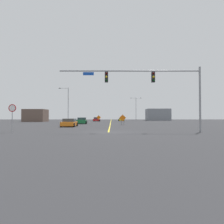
% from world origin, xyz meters
% --- Properties ---
extents(ground, '(172.97, 172.97, 0.00)m').
position_xyz_m(ground, '(0.00, 0.00, 0.00)').
color(ground, '#2D2D30').
extents(road_centre_stripe, '(0.16, 96.09, 0.01)m').
position_xyz_m(road_centre_stripe, '(0.00, 48.05, 0.00)').
color(road_centre_stripe, yellow).
rests_on(road_centre_stripe, ground).
extents(traffic_signal_assembly, '(14.43, 0.44, 6.70)m').
position_xyz_m(traffic_signal_assembly, '(4.38, -0.01, 5.13)').
color(traffic_signal_assembly, gray).
rests_on(traffic_signal_assembly, ground).
extents(stop_sign, '(0.76, 0.07, 2.83)m').
position_xyz_m(stop_sign, '(-9.61, -0.42, 1.99)').
color(stop_sign, gray).
rests_on(stop_sign, ground).
extents(street_lamp_mid_left, '(2.50, 0.24, 8.96)m').
position_xyz_m(street_lamp_mid_left, '(-11.00, 30.69, 4.96)').
color(street_lamp_mid_left, gray).
rests_on(street_lamp_mid_left, ground).
extents(street_lamp_near_left, '(4.19, 0.24, 8.94)m').
position_xyz_m(street_lamp_near_left, '(9.73, 58.08, 5.29)').
color(street_lamp_near_left, gray).
rests_on(street_lamp_near_left, ground).
extents(construction_sign_right_shoulder, '(1.25, 0.11, 1.97)m').
position_xyz_m(construction_sign_right_shoulder, '(2.34, 16.98, 1.25)').
color(construction_sign_right_shoulder, orange).
rests_on(construction_sign_right_shoulder, ground).
extents(construction_sign_left_lane, '(1.19, 0.08, 1.93)m').
position_xyz_m(construction_sign_left_lane, '(-3.31, 34.77, 1.23)').
color(construction_sign_left_lane, orange).
rests_on(construction_sign_left_lane, ground).
extents(car_orange_distant, '(2.25, 4.53, 1.27)m').
position_xyz_m(car_orange_distant, '(-6.38, 11.40, 0.62)').
color(car_orange_distant, orange).
rests_on(car_orange_distant, ground).
extents(car_green_far, '(2.29, 4.34, 1.37)m').
position_xyz_m(car_green_far, '(-6.19, 23.06, 0.64)').
color(car_green_far, '#196B38').
rests_on(car_green_far, ground).
extents(car_red_approaching, '(2.20, 4.45, 1.34)m').
position_xyz_m(car_red_approaching, '(-4.73, 46.07, 0.63)').
color(car_red_approaching, red).
rests_on(car_red_approaching, ground).
extents(car_yellow_near, '(2.05, 4.08, 1.18)m').
position_xyz_m(car_yellow_near, '(3.65, 50.92, 0.56)').
color(car_yellow_near, gold).
rests_on(car_yellow_near, ground).
extents(roadside_building_east, '(8.80, 6.83, 4.57)m').
position_xyz_m(roadside_building_east, '(18.43, 58.83, 2.29)').
color(roadside_building_east, gray).
rests_on(roadside_building_east, ground).
extents(roadside_building_west, '(6.33, 5.61, 3.79)m').
position_xyz_m(roadside_building_west, '(-23.11, 41.23, 1.89)').
color(roadside_building_west, brown).
rests_on(roadside_building_west, ground).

